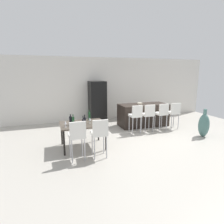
% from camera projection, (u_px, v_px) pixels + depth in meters
% --- Properties ---
extents(ground_plane, '(10.00, 10.00, 0.00)m').
position_uv_depth(ground_plane, '(140.00, 136.00, 6.82)').
color(ground_plane, '#ADA89E').
extents(back_wall, '(10.00, 0.12, 2.90)m').
position_uv_depth(back_wall, '(113.00, 89.00, 9.19)').
color(back_wall, silver).
rests_on(back_wall, ground_plane).
extents(kitchen_island, '(2.03, 0.89, 0.92)m').
position_uv_depth(kitchen_island, '(143.00, 115.00, 8.05)').
color(kitchen_island, black).
rests_on(kitchen_island, ground_plane).
extents(bar_chair_left, '(0.40, 0.40, 1.05)m').
position_uv_depth(bar_chair_left, '(136.00, 115.00, 7.00)').
color(bar_chair_left, white).
rests_on(bar_chair_left, ground_plane).
extents(bar_chair_middle, '(0.41, 0.41, 1.05)m').
position_uv_depth(bar_chair_middle, '(148.00, 114.00, 7.16)').
color(bar_chair_middle, white).
rests_on(bar_chair_middle, ground_plane).
extents(bar_chair_right, '(0.42, 0.42, 1.05)m').
position_uv_depth(bar_chair_right, '(162.00, 113.00, 7.35)').
color(bar_chair_right, white).
rests_on(bar_chair_right, ground_plane).
extents(bar_chair_far, '(0.41, 0.41, 1.05)m').
position_uv_depth(bar_chair_far, '(174.00, 112.00, 7.52)').
color(bar_chair_far, white).
rests_on(bar_chair_far, ground_plane).
extents(dining_table, '(1.30, 0.98, 0.74)m').
position_uv_depth(dining_table, '(83.00, 126.00, 5.64)').
color(dining_table, '#4C4238').
rests_on(dining_table, ground_plane).
extents(dining_chair_near, '(0.42, 0.42, 1.05)m').
position_uv_depth(dining_chair_near, '(77.00, 134.00, 4.75)').
color(dining_chair_near, white).
rests_on(dining_chair_near, ground_plane).
extents(dining_chair_far, '(0.42, 0.42, 1.05)m').
position_uv_depth(dining_chair_far, '(100.00, 132.00, 4.93)').
color(dining_chair_far, white).
rests_on(dining_chair_far, ground_plane).
extents(wine_bottle_middle, '(0.07, 0.07, 0.32)m').
position_uv_depth(wine_bottle_middle, '(73.00, 121.00, 5.39)').
color(wine_bottle_middle, '#194723').
rests_on(wine_bottle_middle, dining_table).
extents(wine_bottle_inner, '(0.06, 0.06, 0.32)m').
position_uv_depth(wine_bottle_inner, '(89.00, 116.00, 6.02)').
color(wine_bottle_inner, '#194723').
rests_on(wine_bottle_inner, dining_table).
extents(wine_bottle_corner, '(0.08, 0.08, 0.31)m').
position_uv_depth(wine_bottle_corner, '(85.00, 121.00, 5.38)').
color(wine_bottle_corner, black).
rests_on(wine_bottle_corner, dining_table).
extents(wine_bottle_far, '(0.06, 0.06, 0.32)m').
position_uv_depth(wine_bottle_far, '(83.00, 123.00, 5.20)').
color(wine_bottle_far, black).
rests_on(wine_bottle_far, dining_table).
extents(wine_bottle_near, '(0.08, 0.08, 0.31)m').
position_uv_depth(wine_bottle_near, '(71.00, 120.00, 5.46)').
color(wine_bottle_near, black).
rests_on(wine_bottle_near, dining_table).
extents(wine_glass_left, '(0.07, 0.07, 0.17)m').
position_uv_depth(wine_glass_left, '(90.00, 119.00, 5.62)').
color(wine_glass_left, silver).
rests_on(wine_glass_left, dining_table).
extents(wine_glass_right, '(0.07, 0.07, 0.17)m').
position_uv_depth(wine_glass_right, '(74.00, 123.00, 5.22)').
color(wine_glass_right, silver).
rests_on(wine_glass_right, dining_table).
extents(wine_glass_end, '(0.07, 0.07, 0.17)m').
position_uv_depth(wine_glass_end, '(65.00, 123.00, 5.22)').
color(wine_glass_end, silver).
rests_on(wine_glass_end, dining_table).
extents(refrigerator, '(0.72, 0.68, 1.84)m').
position_uv_depth(refrigerator, '(97.00, 102.00, 8.60)').
color(refrigerator, black).
rests_on(refrigerator, ground_plane).
extents(fruit_bowl, '(0.21, 0.21, 0.07)m').
position_uv_depth(fruit_bowl, '(140.00, 104.00, 7.87)').
color(fruit_bowl, beige).
rests_on(fruit_bowl, kitchen_island).
extents(floor_vase, '(0.37, 0.37, 0.99)m').
position_uv_depth(floor_vase, '(204.00, 125.00, 6.66)').
color(floor_vase, '#47706B').
rests_on(floor_vase, ground_plane).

